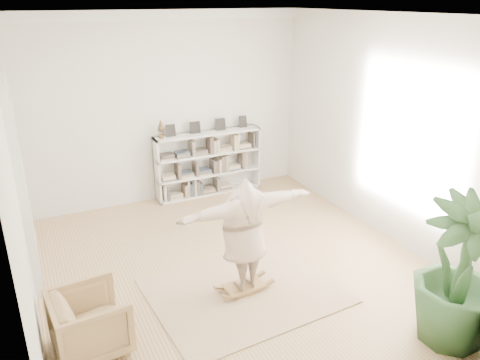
{
  "coord_description": "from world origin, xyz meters",
  "views": [
    {
      "loc": [
        -2.58,
        -5.55,
        3.8
      ],
      "look_at": [
        0.3,
        0.4,
        1.21
      ],
      "focal_mm": 35.0,
      "sensor_mm": 36.0,
      "label": 1
    }
  ],
  "objects_px": {
    "bookshelf": "(208,164)",
    "houseplant": "(460,273)",
    "person": "(244,232)",
    "armchair": "(90,322)",
    "rocker_board": "(244,287)"
  },
  "relations": [
    {
      "from": "bookshelf",
      "to": "houseplant",
      "type": "height_order",
      "value": "houseplant"
    },
    {
      "from": "person",
      "to": "houseplant",
      "type": "bearing_deg",
      "value": 129.31
    },
    {
      "from": "rocker_board",
      "to": "houseplant",
      "type": "xyz_separation_m",
      "value": [
        1.77,
        -1.9,
        0.83
      ]
    },
    {
      "from": "bookshelf",
      "to": "person",
      "type": "height_order",
      "value": "person"
    },
    {
      "from": "armchair",
      "to": "rocker_board",
      "type": "bearing_deg",
      "value": -88.07
    },
    {
      "from": "bookshelf",
      "to": "person",
      "type": "distance_m",
      "value": 3.59
    },
    {
      "from": "bookshelf",
      "to": "houseplant",
      "type": "relative_size",
      "value": 1.22
    },
    {
      "from": "armchair",
      "to": "person",
      "type": "bearing_deg",
      "value": -88.07
    },
    {
      "from": "houseplant",
      "to": "person",
      "type": "bearing_deg",
      "value": 132.97
    },
    {
      "from": "bookshelf",
      "to": "rocker_board",
      "type": "xyz_separation_m",
      "value": [
        -0.89,
        -3.46,
        -0.56
      ]
    },
    {
      "from": "armchair",
      "to": "person",
      "type": "xyz_separation_m",
      "value": [
        2.07,
        0.26,
        0.56
      ]
    },
    {
      "from": "rocker_board",
      "to": "bookshelf",
      "type": "bearing_deg",
      "value": 71.93
    },
    {
      "from": "rocker_board",
      "to": "armchair",
      "type": "bearing_deg",
      "value": -176.47
    },
    {
      "from": "bookshelf",
      "to": "person",
      "type": "relative_size",
      "value": 1.13
    },
    {
      "from": "person",
      "to": "rocker_board",
      "type": "bearing_deg",
      "value": 176.34
    }
  ]
}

